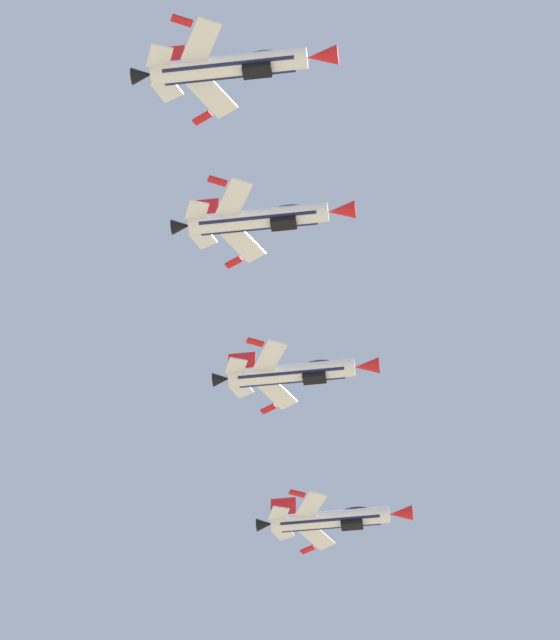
% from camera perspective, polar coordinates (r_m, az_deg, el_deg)
% --- Properties ---
extents(fighter_jet_lead, '(15.53, 10.29, 4.35)m').
position_cam_1_polar(fighter_jet_lead, '(161.35, 1.93, -7.18)').
color(fighter_jet_lead, white).
extents(fighter_jet_left_wing, '(15.53, 10.29, 4.35)m').
position_cam_1_polar(fighter_jet_left_wing, '(149.63, 0.53, -1.91)').
color(fighter_jet_left_wing, white).
extents(fighter_jet_right_wing, '(15.53, 10.29, 4.35)m').
position_cam_1_polar(fighter_jet_right_wing, '(135.59, -0.66, 3.68)').
color(fighter_jet_right_wing, white).
extents(fighter_jet_left_outer, '(15.53, 10.29, 4.37)m').
position_cam_1_polar(fighter_jet_left_outer, '(121.96, -1.72, 9.15)').
color(fighter_jet_left_outer, white).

